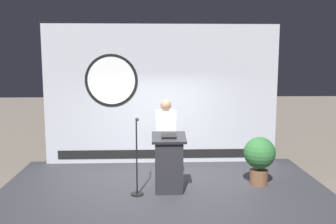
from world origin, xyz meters
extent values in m
plane|color=#6B6056|center=(0.00, 0.00, 0.00)|extent=(40.00, 40.00, 0.00)
cube|color=#333338|center=(0.00, 0.00, 0.15)|extent=(6.40, 4.00, 0.30)
cube|color=#B2B7C1|center=(0.00, 1.85, 1.95)|extent=(5.56, 0.10, 3.31)
cylinder|color=black|center=(-1.18, 1.80, 2.30)|extent=(1.25, 0.02, 1.25)
cylinder|color=white|center=(-1.18, 1.79, 2.30)|extent=(1.11, 0.02, 1.11)
cube|color=black|center=(0.00, 1.79, 0.52)|extent=(5.00, 0.02, 0.20)
cube|color=#26262B|center=(0.08, -0.23, 0.81)|extent=(0.52, 0.40, 1.02)
cube|color=#26262B|center=(0.08, -0.23, 1.35)|extent=(0.64, 0.50, 0.15)
cube|color=black|center=(0.08, -0.25, 1.39)|extent=(0.28, 0.20, 0.06)
cylinder|color=black|center=(0.04, 0.25, 0.71)|extent=(0.26, 0.26, 0.82)
cube|color=white|center=(0.04, 0.25, 1.46)|extent=(0.40, 0.24, 0.67)
sphere|color=#997051|center=(0.04, 0.25, 1.90)|extent=(0.22, 0.22, 0.22)
cylinder|color=black|center=(-0.52, -0.38, 0.31)|extent=(0.24, 0.24, 0.02)
cylinder|color=black|center=(-0.52, -0.38, 1.01)|extent=(0.03, 0.03, 1.41)
cylinder|color=black|center=(-0.52, -0.20, 1.66)|extent=(0.02, 0.37, 0.02)
sphere|color=#262626|center=(-0.52, -0.01, 1.66)|extent=(0.07, 0.07, 0.07)
cylinder|color=brown|center=(1.91, 0.11, 0.45)|extent=(0.36, 0.36, 0.30)
sphere|color=#2D6B33|center=(1.91, 0.11, 0.95)|extent=(0.63, 0.63, 0.63)
camera|label=1|loc=(-0.23, -7.23, 2.85)|focal=40.84mm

